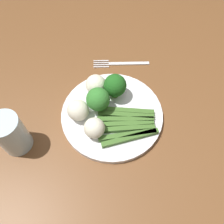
# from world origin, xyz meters

# --- Properties ---
(ground_plane) EXTENTS (6.00, 6.00, 0.02)m
(ground_plane) POSITION_xyz_m (0.00, 0.00, -0.01)
(ground_plane) COLOR #B7A88E
(dining_table) EXTENTS (1.18, 0.98, 0.75)m
(dining_table) POSITION_xyz_m (0.00, 0.00, 0.65)
(dining_table) COLOR brown
(dining_table) RESTS_ON ground_plane
(plate) EXTENTS (0.26, 0.26, 0.01)m
(plate) POSITION_xyz_m (0.06, 0.04, 0.76)
(plate) COLOR white
(plate) RESTS_ON dining_table
(asparagus_bundle) EXTENTS (0.11, 0.15, 0.01)m
(asparagus_bundle) POSITION_xyz_m (0.03, 0.01, 0.78)
(asparagus_bundle) COLOR #3D6626
(asparagus_bundle) RESTS_ON plate
(broccoli_right) EXTENTS (0.06, 0.06, 0.07)m
(broccoli_right) POSITION_xyz_m (0.08, 0.08, 0.81)
(broccoli_right) COLOR #609E3D
(broccoli_right) RESTS_ON plate
(broccoli_back) EXTENTS (0.06, 0.06, 0.07)m
(broccoli_back) POSITION_xyz_m (0.12, 0.03, 0.81)
(broccoli_back) COLOR #4C7F2B
(broccoli_back) RESTS_ON plate
(cauliflower_near_fork) EXTENTS (0.05, 0.05, 0.05)m
(cauliflower_near_fork) POSITION_xyz_m (0.13, 0.08, 0.80)
(cauliflower_near_fork) COLOR silver
(cauliflower_near_fork) RESTS_ON plate
(cauliflower_outer_edge) EXTENTS (0.05, 0.05, 0.05)m
(cauliflower_outer_edge) POSITION_xyz_m (0.06, 0.12, 0.80)
(cauliflower_outer_edge) COLOR silver
(cauliflower_outer_edge) RESTS_ON plate
(cauliflower_mid) EXTENTS (0.05, 0.05, 0.05)m
(cauliflower_mid) POSITION_xyz_m (0.01, 0.08, 0.79)
(cauliflower_mid) COLOR silver
(cauliflower_mid) RESTS_ON plate
(fork) EXTENTS (0.03, 0.17, 0.00)m
(fork) POSITION_xyz_m (0.24, 0.02, 0.76)
(fork) COLOR silver
(fork) RESTS_ON dining_table
(water_glass) EXTENTS (0.07, 0.07, 0.11)m
(water_glass) POSITION_xyz_m (-0.01, 0.27, 0.81)
(water_glass) COLOR silver
(water_glass) RESTS_ON dining_table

